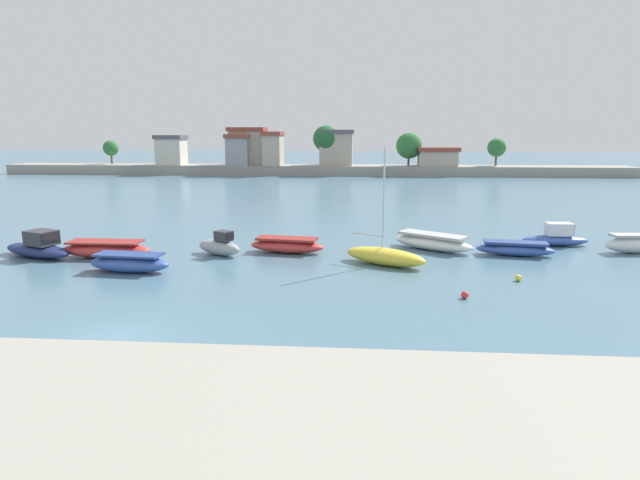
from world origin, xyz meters
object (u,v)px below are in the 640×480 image
Objects in this scene: moored_boat_4 at (287,245)px; moored_boat_6 at (432,242)px; moored_boat_1 at (106,249)px; moored_boat_8 at (556,238)px; moored_boat_5 at (385,256)px; moored_boat_9 at (636,244)px; mooring_buoy_3 at (518,278)px; moored_boat_7 at (515,249)px; moored_boat_3 at (220,246)px; mooring_buoy_2 at (465,295)px; moored_boat_2 at (129,263)px; moored_boat_0 at (39,248)px.

moored_boat_6 reaches higher than moored_boat_4.
moored_boat_4 is at bearing 11.49° from moored_boat_1.
moored_boat_4 is 18.22m from moored_boat_8.
moored_boat_9 is (16.01, 4.34, 0.07)m from moored_boat_5.
moored_boat_4 reaches higher than mooring_buoy_3.
moored_boat_7 is at bearing 20.06° from moored_boat_6.
moored_boat_5 is 20.00× the size of mooring_buoy_3.
moored_boat_3 reaches higher than moored_boat_1.
mooring_buoy_3 is at bearing -95.11° from moored_boat_7.
moored_boat_5 is 7.35m from mooring_buoy_3.
moored_boat_9 reaches higher than mooring_buoy_2.
moored_boat_8 is at bearing 11.42° from moored_boat_1.
moored_boat_5 reaches higher than moored_boat_8.
moored_boat_3 is 0.61× the size of moored_boat_6.
mooring_buoy_2 is (-4.75, -9.14, -0.24)m from moored_boat_7.
moored_boat_5 reaches higher than moored_boat_7.
moored_boat_2 is at bearing -123.61° from moored_boat_6.
moored_boat_5 reaches higher than moored_boat_4.
moored_boat_4 is 0.73× the size of moored_boat_5.
moored_boat_3 is 0.69× the size of moored_boat_7.
moored_boat_7 is 13.72× the size of mooring_buoy_2.
moored_boat_8 reaches higher than moored_boat_6.
moored_boat_3 reaches higher than moored_boat_6.
moored_boat_5 reaches higher than moored_boat_0.
moored_boat_8 is (25.82, 8.98, 0.04)m from moored_boat_2.
moored_boat_7 is at bearing 9.44° from moored_boat_4.
moored_boat_4 is 6.68m from moored_boat_5.
moored_boat_2 is 1.40× the size of moored_boat_3.
moored_boat_3 is at bearing -178.57° from moored_boat_9.
moored_boat_3 is at bearing 52.97° from moored_boat_2.
moored_boat_6 reaches higher than mooring_buoy_3.
moored_boat_6 is at bearing 17.72° from moored_boat_4.
moored_boat_5 reaches higher than moored_boat_2.
moored_boat_0 is 25.38m from mooring_buoy_2.
moored_boat_1 is 23.94m from mooring_buoy_3.
moored_boat_1 is 15.58× the size of mooring_buoy_2.
moored_boat_5 is 19.16× the size of mooring_buoy_2.
moored_boat_0 reaches higher than moored_boat_7.
moored_boat_2 is 17.80m from mooring_buoy_2.
moored_boat_0 is 1.20× the size of moored_boat_2.
moored_boat_7 reaches higher than mooring_buoy_2.
moored_boat_5 is at bearing -152.58° from moored_boat_8.
mooring_buoy_3 is (-5.05, -9.23, -0.37)m from moored_boat_8.
moored_boat_3 reaches higher than moored_boat_9.
moored_boat_1 is 1.14× the size of moored_boat_7.
mooring_buoy_3 is at bearing -8.25° from moored_boat_1.
mooring_buoy_3 is at bearing -15.57° from moored_boat_4.
moored_boat_5 is 1.22× the size of moored_boat_6.
moored_boat_4 is at bearing 38.92° from moored_boat_2.
mooring_buoy_2 is (3.42, -6.12, -0.34)m from moored_boat_5.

